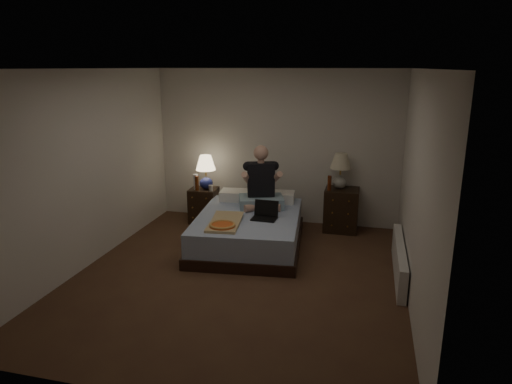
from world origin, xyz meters
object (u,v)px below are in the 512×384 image
(soda_can, at_px, (211,188))
(lamp_left, at_px, (206,172))
(water_bottle, at_px, (196,182))
(pizza_box, at_px, (222,226))
(nightstand_right, at_px, (341,210))
(beer_bottle_right, at_px, (329,183))
(laptop, at_px, (264,211))
(lamp_right, at_px, (340,171))
(beer_bottle_left, at_px, (197,183))
(radiator, at_px, (399,260))
(nightstand_left, at_px, (204,205))
(person, at_px, (261,177))
(bed, at_px, (249,230))

(soda_can, bearing_deg, lamp_left, 133.94)
(water_bottle, relative_size, pizza_box, 0.33)
(nightstand_right, xyz_separation_m, beer_bottle_right, (-0.19, -0.12, 0.45))
(beer_bottle_right, distance_m, laptop, 1.31)
(beer_bottle_right, bearing_deg, pizza_box, -129.15)
(lamp_right, distance_m, soda_can, 2.08)
(beer_bottle_right, height_order, pizza_box, beer_bottle_right)
(nightstand_right, xyz_separation_m, lamp_right, (-0.05, 0.03, 0.62))
(beer_bottle_left, xyz_separation_m, laptop, (1.33, -0.89, -0.09))
(lamp_left, distance_m, water_bottle, 0.23)
(soda_can, xyz_separation_m, radiator, (2.90, -1.22, -0.42))
(nightstand_left, bearing_deg, beer_bottle_right, -2.03)
(laptop, bearing_deg, radiator, -8.23)
(soda_can, height_order, radiator, soda_can)
(nightstand_left, distance_m, person, 1.34)
(nightstand_right, distance_m, beer_bottle_left, 2.36)
(nightstand_right, height_order, person, person)
(nightstand_right, xyz_separation_m, laptop, (-0.99, -1.14, 0.26))
(lamp_right, height_order, pizza_box, lamp_right)
(bed, bearing_deg, lamp_right, 34.76)
(bed, distance_m, lamp_right, 1.74)
(laptop, bearing_deg, lamp_left, 142.33)
(lamp_right, relative_size, radiator, 0.35)
(beer_bottle_left, bearing_deg, bed, -34.96)
(soda_can, height_order, pizza_box, soda_can)
(beer_bottle_left, bearing_deg, nightstand_left, 58.29)
(lamp_left, height_order, pizza_box, lamp_left)
(nightstand_left, distance_m, water_bottle, 0.43)
(nightstand_right, xyz_separation_m, pizza_box, (-1.43, -1.64, 0.18))
(nightstand_right, height_order, beer_bottle_right, beer_bottle_right)
(laptop, bearing_deg, bed, 153.58)
(lamp_right, bearing_deg, radiator, -60.20)
(nightstand_left, height_order, nightstand_right, nightstand_right)
(bed, bearing_deg, person, 72.45)
(bed, bearing_deg, beer_bottle_right, 33.91)
(beer_bottle_right, bearing_deg, beer_bottle_left, -176.47)
(lamp_right, xyz_separation_m, soda_can, (-2.04, -0.29, -0.33))
(lamp_right, relative_size, person, 0.60)
(bed, relative_size, beer_bottle_right, 8.25)
(person, distance_m, laptop, 0.68)
(beer_bottle_right, bearing_deg, bed, -140.24)
(person, height_order, laptop, person)
(nightstand_left, xyz_separation_m, water_bottle, (-0.11, -0.06, 0.41))
(bed, bearing_deg, lamp_left, 131.73)
(lamp_left, relative_size, soda_can, 5.60)
(nightstand_right, bearing_deg, nightstand_left, -176.39)
(person, relative_size, pizza_box, 1.22)
(lamp_left, relative_size, person, 0.60)
(nightstand_left, bearing_deg, nightstand_right, 0.92)
(water_bottle, bearing_deg, pizza_box, -57.33)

